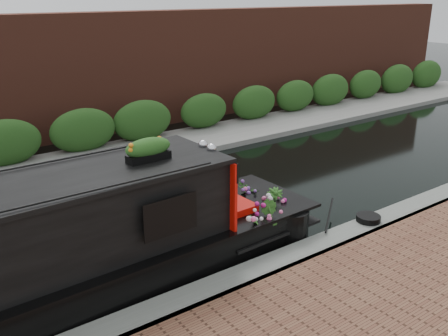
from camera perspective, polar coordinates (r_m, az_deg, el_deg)
ground at (r=11.14m, az=-6.63°, el=-5.18°), size 80.00×80.00×0.00m
near_bank_coping at (r=8.75m, az=4.52°, el=-12.53°), size 40.00×0.60×0.50m
far_bank_path at (r=14.70m, az=-14.85°, el=0.51°), size 40.00×2.40×0.34m
far_hedge at (r=15.51m, az=-16.11°, el=1.39°), size 40.00×1.10×2.80m
far_brick_wall at (r=17.42m, az=-18.59°, el=3.11°), size 40.00×1.00×8.00m
rope_fender at (r=10.72m, az=8.06°, el=-5.31°), size 0.33×0.33×0.33m
coiled_mooring_rope at (r=10.53m, az=16.17°, el=-5.54°), size 0.49×0.49×0.12m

